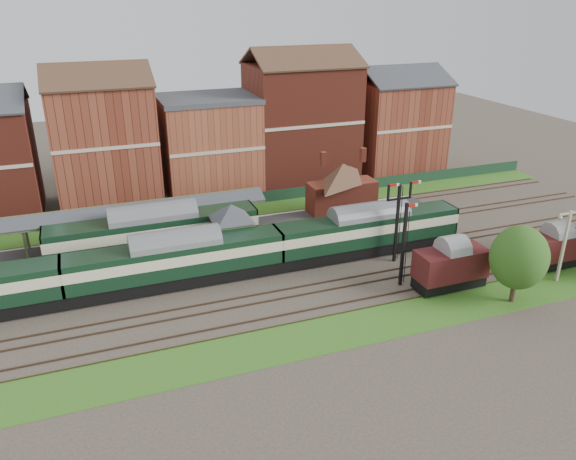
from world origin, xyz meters
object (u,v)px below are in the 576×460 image
object	(u,v)px
dmu_train	(177,260)
signal_box	(232,231)
semaphore_bracket	(398,218)
goods_van_a	(451,266)
platform_railcar	(154,233)

from	to	relation	value
dmu_train	signal_box	bearing A→B (deg)	28.25
semaphore_bracket	goods_van_a	distance (m)	7.16
signal_box	goods_van_a	xyz separation A→B (m)	(16.81, -12.25, -0.97)
signal_box	dmu_train	bearing A→B (deg)	-151.75
signal_box	semaphore_bracket	distance (m)	16.16
dmu_train	platform_railcar	xyz separation A→B (m)	(-1.03, 6.50, 0.16)
semaphore_bracket	platform_railcar	size ratio (longest dim) A/B	0.40
dmu_train	platform_railcar	distance (m)	6.58
dmu_train	goods_van_a	bearing A→B (deg)	-21.49
platform_railcar	signal_box	bearing A→B (deg)	-24.66
platform_railcar	goods_van_a	bearing A→B (deg)	-32.98
signal_box	platform_railcar	size ratio (longest dim) A/B	0.29
dmu_train	goods_van_a	distance (m)	24.57
platform_railcar	semaphore_bracket	bearing A→B (deg)	-22.14
dmu_train	platform_railcar	size ratio (longest dim) A/B	2.82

